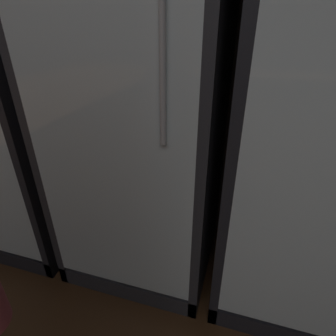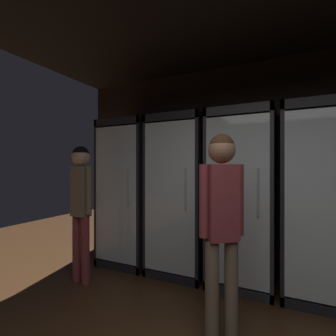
# 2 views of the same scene
# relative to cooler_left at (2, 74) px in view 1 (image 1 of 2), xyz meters

# --- Properties ---
(cooler_left) EXTENTS (0.75, 0.69, 2.10)m
(cooler_left) POSITION_rel_cooler_left_xyz_m (0.00, 0.00, 0.00)
(cooler_left) COLOR black
(cooler_left) RESTS_ON ground
(cooler_center) EXTENTS (0.75, 0.69, 2.10)m
(cooler_center) POSITION_rel_cooler_left_xyz_m (0.81, -0.00, 0.00)
(cooler_center) COLOR #2B2B30
(cooler_center) RESTS_ON ground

